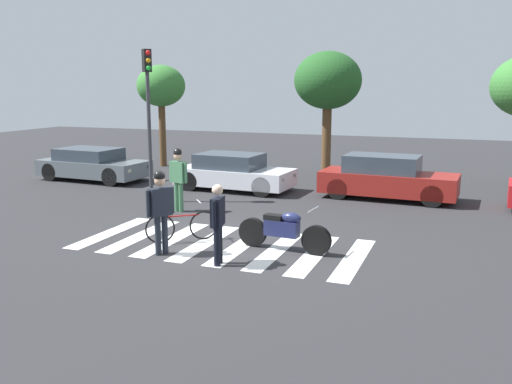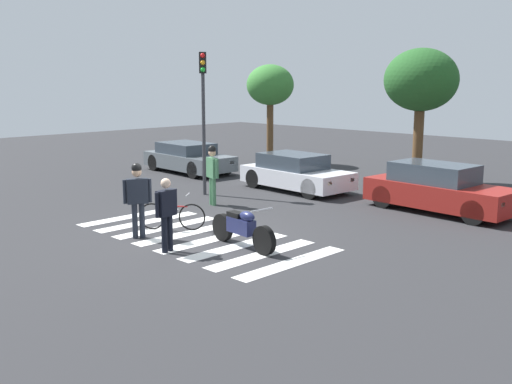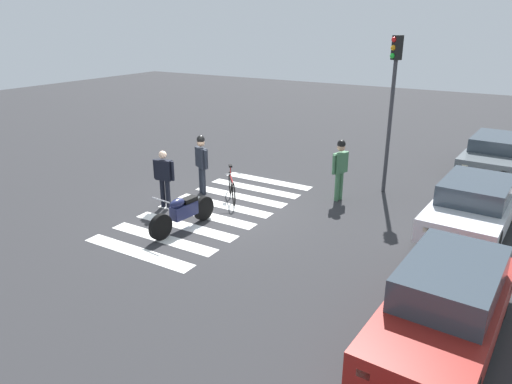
{
  "view_description": "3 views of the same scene",
  "coord_description": "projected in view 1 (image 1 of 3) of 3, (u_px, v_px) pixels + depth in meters",
  "views": [
    {
      "loc": [
        5.29,
        -11.63,
        3.74
      ],
      "look_at": [
        0.32,
        1.41,
        1.05
      ],
      "focal_mm": 38.95,
      "sensor_mm": 36.0,
      "label": 1
    },
    {
      "loc": [
        11.27,
        -9.26,
        3.9
      ],
      "look_at": [
        0.5,
        1.54,
        1.01
      ],
      "focal_mm": 41.32,
      "sensor_mm": 36.0,
      "label": 2
    },
    {
      "loc": [
        10.35,
        7.7,
        5.22
      ],
      "look_at": [
        0.12,
        1.49,
        0.89
      ],
      "focal_mm": 33.09,
      "sensor_mm": 36.0,
      "label": 3
    }
  ],
  "objects": [
    {
      "name": "car_grey_coupe",
      "position": [
        93.0,
        165.0,
        22.12
      ],
      "size": [
        4.47,
        2.12,
        1.27
      ],
      "color": "black",
      "rests_on": "ground_plane"
    },
    {
      "name": "street_tree_mid",
      "position": [
        328.0,
        82.0,
        22.66
      ],
      "size": [
        2.76,
        2.76,
        5.11
      ],
      "color": "brown",
      "rests_on": "ground_plane"
    },
    {
      "name": "officer_on_foot",
      "position": [
        160.0,
        205.0,
        12.28
      ],
      "size": [
        0.42,
        0.64,
        1.91
      ],
      "color": "#1E232D",
      "rests_on": "ground_plane"
    },
    {
      "name": "crosswalk_stripes",
      "position": [
        222.0,
        244.0,
        13.23
      ],
      "size": [
        6.75,
        3.22,
        0.01
      ],
      "color": "silver",
      "rests_on": "ground_plane"
    },
    {
      "name": "car_maroon_wagon",
      "position": [
        387.0,
        178.0,
        18.42
      ],
      "size": [
        4.52,
        1.9,
        1.46
      ],
      "color": "black",
      "rests_on": "ground_plane"
    },
    {
      "name": "street_tree_near",
      "position": [
        161.0,
        87.0,
        25.43
      ],
      "size": [
        2.22,
        2.22,
        4.66
      ],
      "color": "brown",
      "rests_on": "ground_plane"
    },
    {
      "name": "leaning_bicycle",
      "position": [
        182.0,
        226.0,
        13.44
      ],
      "size": [
        1.4,
        1.18,
        1.02
      ],
      "color": "black",
      "rests_on": "ground_plane"
    },
    {
      "name": "car_white_van",
      "position": [
        234.0,
        173.0,
        20.04
      ],
      "size": [
        4.26,
        2.05,
        1.32
      ],
      "color": "black",
      "rests_on": "ground_plane"
    },
    {
      "name": "traffic_light_pole",
      "position": [
        148.0,
        102.0,
        17.51
      ],
      "size": [
        0.35,
        0.34,
        4.84
      ],
      "color": "#38383D",
      "rests_on": "ground_plane"
    },
    {
      "name": "officer_by_motorcycle",
      "position": [
        218.0,
        219.0,
        11.57
      ],
      "size": [
        0.28,
        0.68,
        1.73
      ],
      "color": "black",
      "rests_on": "ground_plane"
    },
    {
      "name": "pedestrian_bystander",
      "position": [
        178.0,
        174.0,
        16.5
      ],
      "size": [
        0.68,
        0.34,
        1.91
      ],
      "color": "#3F724C",
      "rests_on": "ground_plane"
    },
    {
      "name": "police_motorcycle",
      "position": [
        283.0,
        231.0,
        12.68
      ],
      "size": [
        2.27,
        0.62,
        1.06
      ],
      "color": "black",
      "rests_on": "ground_plane"
    },
    {
      "name": "ground_plane",
      "position": [
        222.0,
        245.0,
        13.23
      ],
      "size": [
        60.0,
        60.0,
        0.0
      ],
      "primitive_type": "plane",
      "color": "#2B2B2D"
    }
  ]
}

